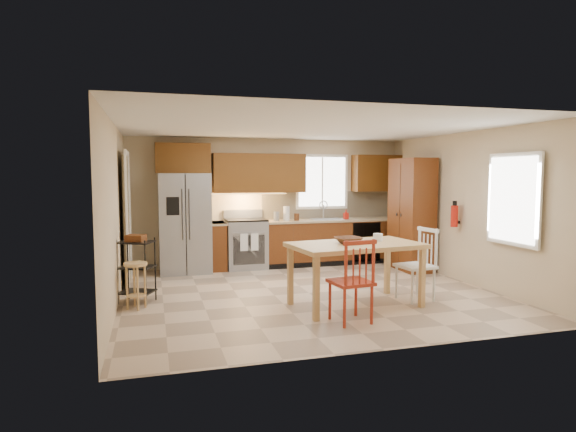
% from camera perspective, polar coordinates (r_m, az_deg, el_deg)
% --- Properties ---
extents(floor, '(5.50, 5.50, 0.00)m').
position_cam_1_polar(floor, '(7.43, 2.46, -9.09)').
color(floor, tan).
rests_on(floor, ground).
extents(ceiling, '(5.50, 5.00, 0.02)m').
position_cam_1_polar(ceiling, '(7.24, 2.54, 10.48)').
color(ceiling, silver).
rests_on(ceiling, ground).
extents(wall_back, '(5.50, 0.02, 2.50)m').
position_cam_1_polar(wall_back, '(9.63, -2.18, 1.67)').
color(wall_back, '#CCB793').
rests_on(wall_back, ground).
extents(wall_front, '(5.50, 0.02, 2.50)m').
position_cam_1_polar(wall_front, '(4.93, 11.67, -1.61)').
color(wall_front, '#CCB793').
rests_on(wall_front, ground).
extents(wall_left, '(0.02, 5.00, 2.50)m').
position_cam_1_polar(wall_left, '(6.88, -19.80, 0.05)').
color(wall_left, '#CCB793').
rests_on(wall_left, ground).
extents(wall_right, '(0.02, 5.00, 2.50)m').
position_cam_1_polar(wall_right, '(8.50, 20.39, 0.92)').
color(wall_right, '#CCB793').
rests_on(wall_right, ground).
extents(refrigerator, '(0.92, 0.75, 1.82)m').
position_cam_1_polar(refrigerator, '(9.03, -12.15, -0.82)').
color(refrigerator, gray).
rests_on(refrigerator, floor).
extents(range_stove, '(0.76, 0.63, 0.92)m').
position_cam_1_polar(range_stove, '(9.28, -5.01, -3.37)').
color(range_stove, gray).
rests_on(range_stove, floor).
extents(base_cabinet_narrow, '(0.30, 0.60, 0.90)m').
position_cam_1_polar(base_cabinet_narrow, '(9.22, -8.40, -3.53)').
color(base_cabinet_narrow, '#592E10').
rests_on(base_cabinet_narrow, floor).
extents(base_cabinet_run, '(2.92, 0.60, 0.90)m').
position_cam_1_polar(base_cabinet_run, '(9.81, 5.60, -2.98)').
color(base_cabinet_run, '#592E10').
rests_on(base_cabinet_run, floor).
extents(dishwasher, '(0.60, 0.02, 0.78)m').
position_cam_1_polar(dishwasher, '(9.76, 9.29, -3.06)').
color(dishwasher, black).
rests_on(dishwasher, floor).
extents(backsplash, '(2.92, 0.03, 0.55)m').
position_cam_1_polar(backsplash, '(10.00, 5.04, 1.35)').
color(backsplash, '#C5B694').
rests_on(backsplash, wall_back).
extents(upper_over_fridge, '(1.00, 0.35, 0.55)m').
position_cam_1_polar(upper_over_fridge, '(9.19, -12.37, 6.70)').
color(upper_over_fridge, '#5D350F').
rests_on(upper_over_fridge, wall_back).
extents(upper_left_block, '(1.80, 0.35, 0.75)m').
position_cam_1_polar(upper_left_block, '(9.38, -3.43, 5.09)').
color(upper_left_block, '#5D350F').
rests_on(upper_left_block, wall_back).
extents(upper_right_block, '(1.00, 0.35, 0.75)m').
position_cam_1_polar(upper_right_block, '(10.22, 10.45, 5.01)').
color(upper_right_block, '#5D350F').
rests_on(upper_right_block, wall_back).
extents(window_back, '(1.12, 0.04, 1.12)m').
position_cam_1_polar(window_back, '(9.91, 4.04, 4.07)').
color(window_back, white).
rests_on(window_back, wall_back).
extents(sink, '(0.62, 0.46, 0.16)m').
position_cam_1_polar(sink, '(9.69, 4.58, -0.63)').
color(sink, gray).
rests_on(sink, base_cabinet_run).
extents(undercab_glow, '(1.60, 0.30, 0.01)m').
position_cam_1_polar(undercab_glow, '(9.31, -5.19, 2.65)').
color(undercab_glow, '#FFBF66').
rests_on(undercab_glow, wall_back).
extents(soap_bottle, '(0.09, 0.09, 0.19)m').
position_cam_1_polar(soap_bottle, '(9.73, 6.89, 0.17)').
color(soap_bottle, '#B1160C').
rests_on(soap_bottle, base_cabinet_run).
extents(paper_towel, '(0.12, 0.12, 0.28)m').
position_cam_1_polar(paper_towel, '(9.37, -0.19, 0.29)').
color(paper_towel, silver).
rests_on(paper_towel, base_cabinet_run).
extents(canister_steel, '(0.11, 0.11, 0.18)m').
position_cam_1_polar(canister_steel, '(9.32, -1.37, -0.04)').
color(canister_steel, gray).
rests_on(canister_steel, base_cabinet_run).
extents(canister_wood, '(0.10, 0.10, 0.14)m').
position_cam_1_polar(canister_wood, '(9.40, 1.03, -0.12)').
color(canister_wood, '#4E2914').
rests_on(canister_wood, base_cabinet_run).
extents(pantry, '(0.50, 0.95, 2.10)m').
position_cam_1_polar(pantry, '(9.34, 14.41, 0.19)').
color(pantry, '#592E10').
rests_on(pantry, floor).
extents(fire_extinguisher, '(0.12, 0.12, 0.36)m').
position_cam_1_polar(fire_extinguisher, '(8.56, 19.12, -0.02)').
color(fire_extinguisher, '#B1160C').
rests_on(fire_extinguisher, wall_right).
extents(window_right, '(0.04, 1.02, 1.32)m').
position_cam_1_polar(window_right, '(7.55, 25.16, 1.80)').
color(window_right, white).
rests_on(window_right, wall_right).
extents(doorway, '(0.04, 0.95, 2.10)m').
position_cam_1_polar(doorway, '(8.19, -18.58, -0.58)').
color(doorway, '#8C7A59').
rests_on(doorway, wall_left).
extents(dining_table, '(1.85, 1.18, 0.85)m').
position_cam_1_polar(dining_table, '(6.70, 7.99, -6.95)').
color(dining_table, tan).
rests_on(dining_table, floor).
extents(chair_red, '(0.53, 0.53, 1.03)m').
position_cam_1_polar(chair_red, '(5.96, 7.44, -7.58)').
color(chair_red, '#A32D19').
rests_on(chair_red, floor).
extents(chair_white, '(0.53, 0.53, 1.03)m').
position_cam_1_polar(chair_white, '(7.15, 14.85, -5.59)').
color(chair_white, silver).
rests_on(chair_white, floor).
extents(table_bowl, '(0.39, 0.39, 0.09)m').
position_cam_1_polar(table_bowl, '(6.58, 7.17, -3.29)').
color(table_bowl, '#4E2914').
rests_on(table_bowl, dining_table).
extents(table_jar, '(0.16, 0.16, 0.17)m').
position_cam_1_polar(table_jar, '(6.88, 10.60, -2.70)').
color(table_jar, silver).
rests_on(table_jar, dining_table).
extents(bar_stool, '(0.32, 0.32, 0.63)m').
position_cam_1_polar(bar_stool, '(6.82, -17.56, -7.88)').
color(bar_stool, tan).
rests_on(bar_stool, floor).
extents(utility_cart, '(0.56, 0.51, 0.91)m').
position_cam_1_polar(utility_cart, '(7.13, -17.51, -6.18)').
color(utility_cart, black).
rests_on(utility_cart, floor).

